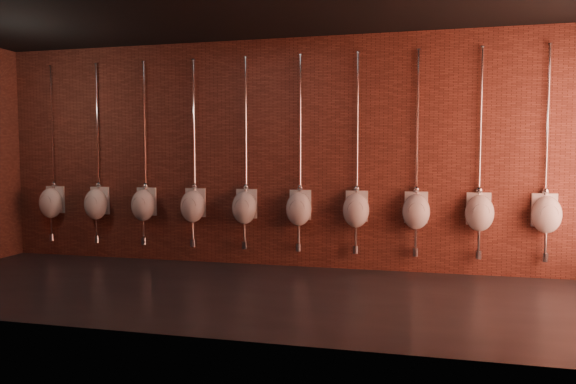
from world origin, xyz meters
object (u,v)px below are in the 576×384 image
at_px(urinal_7, 416,210).
at_px(urinal_9, 546,213).
at_px(urinal_0, 51,202).
at_px(urinal_3, 193,205).
at_px(urinal_2, 143,204).
at_px(urinal_1, 96,203).
at_px(urinal_4, 245,206).
at_px(urinal_8, 479,211).
at_px(urinal_6, 356,209).
at_px(urinal_5, 299,207).

bearing_deg(urinal_7, urinal_9, 0.00).
bearing_deg(urinal_0, urinal_9, 0.00).
distance_m(urinal_0, urinal_7, 5.52).
height_order(urinal_3, urinal_7, same).
bearing_deg(urinal_3, urinal_0, 180.00).
relative_size(urinal_0, urinal_2, 1.00).
relative_size(urinal_1, urinal_7, 1.00).
distance_m(urinal_1, urinal_3, 1.58).
distance_m(urinal_4, urinal_8, 3.15).
bearing_deg(urinal_3, urinal_1, 180.00).
distance_m(urinal_7, urinal_9, 1.58).
relative_size(urinal_1, urinal_9, 1.00).
height_order(urinal_0, urinal_2, same).
relative_size(urinal_3, urinal_4, 1.00).
xyz_separation_m(urinal_1, urinal_3, (1.58, 0.00, 0.00)).
distance_m(urinal_0, urinal_8, 6.31).
bearing_deg(urinal_6, urinal_7, 0.00).
distance_m(urinal_2, urinal_7, 3.94).
xyz_separation_m(urinal_5, urinal_9, (3.15, 0.00, 0.00)).
xyz_separation_m(urinal_7, urinal_9, (1.58, 0.00, 0.00)).
distance_m(urinal_1, urinal_5, 3.15).
distance_m(urinal_5, urinal_6, 0.79).
bearing_deg(urinal_5, urinal_6, 0.00).
xyz_separation_m(urinal_1, urinal_6, (3.94, 0.00, 0.00)).
relative_size(urinal_0, urinal_8, 1.00).
bearing_deg(urinal_1, urinal_8, 0.00).
relative_size(urinal_3, urinal_9, 1.00).
relative_size(urinal_2, urinal_6, 1.00).
xyz_separation_m(urinal_5, urinal_7, (1.58, 0.00, 0.00)).
relative_size(urinal_3, urinal_5, 1.00).
bearing_deg(urinal_2, urinal_6, 0.00).
relative_size(urinal_7, urinal_8, 1.00).
relative_size(urinal_1, urinal_2, 1.00).
distance_m(urinal_0, urinal_9, 7.09).
bearing_deg(urinal_5, urinal_9, 0.00).
height_order(urinal_4, urinal_8, same).
bearing_deg(urinal_6, urinal_8, 0.00).
bearing_deg(urinal_9, urinal_7, 180.00).
relative_size(urinal_6, urinal_9, 1.00).
bearing_deg(urinal_2, urinal_1, 180.00).
xyz_separation_m(urinal_6, urinal_8, (1.58, 0.00, 0.00)).
xyz_separation_m(urinal_0, urinal_7, (5.52, 0.00, 0.00)).
bearing_deg(urinal_4, urinal_2, 180.00).
bearing_deg(urinal_7, urinal_8, 0.00).
bearing_deg(urinal_6, urinal_2, 180.00).
bearing_deg(urinal_2, urinal_0, 180.00).
bearing_deg(urinal_7, urinal_2, 180.00).
relative_size(urinal_0, urinal_7, 1.00).
xyz_separation_m(urinal_4, urinal_7, (2.36, 0.00, 0.00)).
height_order(urinal_7, urinal_8, same).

